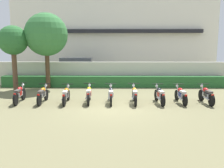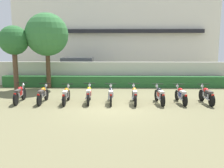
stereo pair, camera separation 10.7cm
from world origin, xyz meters
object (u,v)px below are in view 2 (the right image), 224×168
Objects in this scene: parked_car at (79,68)px; motorcycle_in_row_3 at (89,94)px; motorcycle_in_row_0 at (20,94)px; motorcycle_in_row_6 at (160,95)px; motorcycle_in_row_8 at (207,95)px; motorcycle_in_row_4 at (111,95)px; tree_near_inspector at (14,41)px; motorcycle_in_row_1 at (43,94)px; tree_far_side at (47,35)px; motorcycle_in_row_7 at (181,95)px; motorcycle_in_row_5 at (134,95)px; motorcycle_in_row_2 at (66,95)px.

parked_car reaches higher than motorcycle_in_row_3.
motorcycle_in_row_0 reaches higher than motorcycle_in_row_6.
motorcycle_in_row_4 is at bearing 86.23° from motorcycle_in_row_8.
tree_near_inspector is 2.26× the size of motorcycle_in_row_1.
parked_car is 9.20m from motorcycle_in_row_0.
tree_near_inspector reaches higher than motorcycle_in_row_0.
motorcycle_in_row_0 is at bearing -93.73° from tree_far_side.
motorcycle_in_row_1 is (1.23, -0.07, -0.01)m from motorcycle_in_row_0.
motorcycle_in_row_0 is 1.08× the size of motorcycle_in_row_6.
parked_car reaches higher than motorcycle_in_row_7.
motorcycle_in_row_1 is 0.98× the size of motorcycle_in_row_5.
tree_far_side is at bearing 23.92° from motorcycle_in_row_2.
motorcycle_in_row_6 is (6.93, -4.42, -3.19)m from tree_far_side.
motorcycle_in_row_2 is at bearing 92.27° from motorcycle_in_row_3.
motorcycle_in_row_0 reaches higher than motorcycle_in_row_2.
motorcycle_in_row_3 reaches higher than motorcycle_in_row_8.
tree_far_side is at bearing 43.72° from motorcycle_in_row_4.
motorcycle_in_row_0 is at bearing 86.40° from motorcycle_in_row_8.
tree_near_inspector reaches higher than motorcycle_in_row_8.
motorcycle_in_row_2 is 4.77m from motorcycle_in_row_6.
parked_car is 2.44× the size of motorcycle_in_row_1.
motorcycle_in_row_2 is at bearing 84.83° from motorcycle_in_row_6.
motorcycle_in_row_0 is at bearing 87.09° from motorcycle_in_row_3.
motorcycle_in_row_0 is 1.02× the size of motorcycle_in_row_5.
motorcycle_in_row_6 is at bearing 87.76° from motorcycle_in_row_8.
motorcycle_in_row_1 is 7.10m from motorcycle_in_row_7.
motorcycle_in_row_8 is at bearing -96.60° from motorcycle_in_row_7.
motorcycle_in_row_3 is at bearing 87.05° from motorcycle_in_row_5.
motorcycle_in_row_4 reaches higher than motorcycle_in_row_7.
parked_car is 9.22m from motorcycle_in_row_3.
motorcycle_in_row_0 is 1.08× the size of motorcycle_in_row_8.
motorcycle_in_row_6 is 2.39m from motorcycle_in_row_8.
motorcycle_in_row_3 reaches higher than motorcycle_in_row_4.
parked_car is 2.44× the size of motorcycle_in_row_4.
tree_near_inspector is 2.26× the size of motorcycle_in_row_4.
tree_far_side is 5.53m from motorcycle_in_row_1.
parked_car is at bearing 32.97° from motorcycle_in_row_7.
motorcycle_in_row_7 is at bearing 83.51° from motorcycle_in_row_8.
motorcycle_in_row_4 is at bearing -73.43° from parked_car.
motorcycle_in_row_3 is at bearing 86.53° from motorcycle_in_row_7.
motorcycle_in_row_6 is (7.21, -0.08, -0.01)m from motorcycle_in_row_0.
motorcycle_in_row_8 is (9.60, -0.03, -0.01)m from motorcycle_in_row_0.
tree_far_side reaches higher than motorcycle_in_row_2.
motorcycle_in_row_8 is (2.38, 0.05, -0.00)m from motorcycle_in_row_6.
motorcycle_in_row_5 reaches higher than motorcycle_in_row_6.
parked_car is at bearing 73.58° from tree_far_side.
tree_near_inspector is at bearing 52.10° from motorcycle_in_row_3.
motorcycle_in_row_0 is 8.32m from motorcycle_in_row_7.
motorcycle_in_row_6 reaches higher than motorcycle_in_row_4.
parked_car is at bearing 57.70° from tree_near_inspector.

